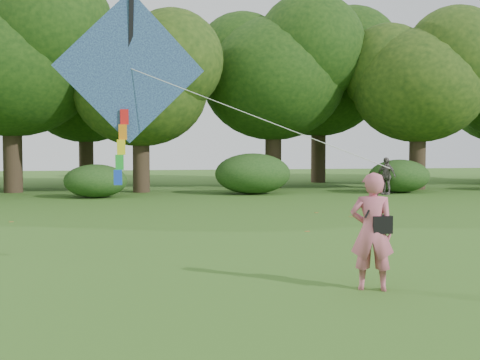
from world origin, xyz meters
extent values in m
plane|color=#265114|center=(0.00, 0.00, 0.00)|extent=(100.00, 100.00, 0.00)
imported|color=#C65D73|center=(0.78, -0.80, 0.87)|extent=(0.74, 0.62, 1.74)
imported|color=#635958|center=(8.86, 16.39, 0.85)|extent=(0.87, 1.07, 1.70)
cube|color=black|center=(0.90, -0.83, 0.98)|extent=(0.30, 0.20, 0.26)
cylinder|color=black|center=(0.78, -0.84, 1.31)|extent=(0.33, 0.14, 0.47)
cube|color=#2855AF|center=(-2.69, 1.43, 3.46)|extent=(2.57, 0.32, 2.56)
cube|color=black|center=(-2.69, 1.46, 3.46)|extent=(0.15, 0.43, 2.33)
cylinder|color=white|center=(-0.83, 0.29, 2.63)|extent=(3.73, 2.29, 1.68)
cube|color=red|center=(-2.79, 1.45, 2.63)|extent=(0.14, 0.06, 0.26)
cube|color=orange|center=(-2.82, 1.45, 2.37)|extent=(0.14, 0.06, 0.26)
cube|color=yellow|center=(-2.85, 1.45, 2.11)|extent=(0.14, 0.06, 0.26)
cube|color=green|center=(-2.88, 1.45, 1.85)|extent=(0.14, 0.06, 0.26)
cube|color=blue|center=(-2.91, 1.45, 1.59)|extent=(0.14, 0.06, 0.26)
cylinder|color=#3A2D1E|center=(-8.00, 21.00, 1.92)|extent=(0.88, 0.88, 3.85)
ellipsoid|color=#1E3F11|center=(-8.00, 21.00, 6.05)|extent=(8.00, 8.00, 6.80)
cylinder|color=#3A2D1E|center=(-2.00, 20.00, 1.57)|extent=(0.80, 0.80, 3.15)
ellipsoid|color=#1E3F11|center=(-2.00, 20.00, 4.91)|extent=(6.40, 6.40, 5.44)
cylinder|color=#3A2D1E|center=(5.00, 22.00, 1.84)|extent=(0.86, 0.86, 3.67)
ellipsoid|color=#1E3F11|center=(5.00, 22.00, 5.76)|extent=(7.60, 7.60, 6.46)
cylinder|color=#3A2D1E|center=(12.00, 19.50, 1.72)|extent=(0.83, 0.83, 3.43)
ellipsoid|color=#1E3F11|center=(12.00, 19.50, 5.30)|extent=(6.80, 6.80, 5.78)
cylinder|color=#3A2D1E|center=(-5.00, 27.50, 1.75)|extent=(0.84, 0.84, 3.50)
ellipsoid|color=#1E3F11|center=(-5.00, 27.50, 5.43)|extent=(7.00, 7.00, 5.95)
cylinder|color=#3A2D1E|center=(9.00, 26.50, 2.01)|extent=(0.90, 0.90, 4.02)
ellipsoid|color=#1E3F11|center=(9.00, 26.50, 6.17)|extent=(7.80, 7.80, 6.63)
ellipsoid|color=#264919|center=(-4.00, 17.10, 0.71)|extent=(2.66, 2.09, 1.42)
ellipsoid|color=#264919|center=(3.00, 17.90, 0.94)|extent=(3.50, 2.75, 1.88)
ellipsoid|color=#264919|center=(10.00, 17.40, 0.79)|extent=(2.94, 2.31, 1.58)
cube|color=#8D5E26|center=(4.78, 8.76, 0.00)|extent=(0.11, 0.14, 0.01)
cube|color=#8D5E26|center=(5.82, 9.62, 0.00)|extent=(0.08, 0.12, 0.01)
cube|color=#8D5E26|center=(4.00, 8.24, 0.00)|extent=(0.14, 0.14, 0.01)
cube|color=#8D5E26|center=(1.72, 5.39, 0.00)|extent=(0.13, 0.10, 0.01)
cube|color=#8D5E26|center=(2.99, 3.60, 0.00)|extent=(0.12, 0.08, 0.01)
cube|color=#8D5E26|center=(3.34, 9.58, 0.00)|extent=(0.14, 0.12, 0.01)
cube|color=#8D5E26|center=(-5.98, 8.89, 0.00)|extent=(0.14, 0.12, 0.01)
camera|label=1|loc=(-2.80, -9.08, 2.09)|focal=45.00mm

